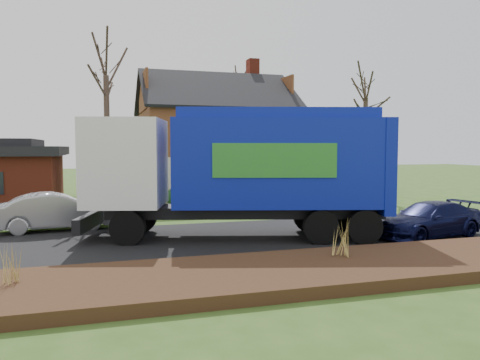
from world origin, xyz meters
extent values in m
plane|color=#314C19|center=(0.00, 0.00, 0.00)|extent=(120.00, 120.00, 0.00)
cube|color=black|center=(0.00, 0.00, 0.01)|extent=(80.00, 7.00, 0.02)
cube|color=black|center=(0.00, -5.30, 0.15)|extent=(80.00, 3.50, 0.30)
cube|color=beige|center=(2.00, 14.00, 1.35)|extent=(9.00, 7.50, 2.70)
cube|color=#573119|center=(2.00, 14.00, 4.10)|extent=(9.00, 7.50, 2.80)
cube|color=maroon|center=(5.00, 15.00, 8.46)|extent=(0.70, 0.90, 1.60)
cube|color=beige|center=(-4.20, 13.50, 1.30)|extent=(3.50, 5.50, 2.60)
cube|color=black|center=(-4.20, 13.50, 2.72)|extent=(3.90, 5.90, 0.24)
cylinder|color=black|center=(-4.33, -0.13, 0.59)|extent=(1.24, 0.69, 1.17)
cylinder|color=black|center=(-3.70, 2.16, 0.59)|extent=(1.24, 0.69, 1.17)
cylinder|color=black|center=(1.87, -1.83, 0.59)|extent=(1.24, 0.69, 1.17)
cylinder|color=black|center=(2.50, 0.45, 0.59)|extent=(1.24, 0.69, 1.17)
cylinder|color=black|center=(3.28, -2.22, 0.59)|extent=(1.24, 0.69, 1.17)
cylinder|color=black|center=(3.91, 0.07, 0.59)|extent=(1.24, 0.69, 1.17)
cube|color=black|center=(-0.21, -0.03, 0.96)|extent=(9.71, 3.87, 0.39)
cube|color=white|center=(-4.29, 1.09, 2.71)|extent=(3.25, 3.41, 3.05)
cube|color=black|center=(-5.49, 1.42, 2.88)|extent=(0.74, 2.42, 1.02)
cube|color=black|center=(-5.60, 1.45, 0.62)|extent=(1.02, 2.79, 0.51)
cube|color=#0C1A96|center=(0.82, -0.31, 2.71)|extent=(7.60, 4.60, 3.05)
cube|color=#0C1A96|center=(0.82, -0.31, 4.40)|extent=(7.18, 4.19, 0.34)
cube|color=#0C1A96|center=(4.36, -1.29, 2.59)|extent=(1.14, 2.88, 3.27)
cube|color=#2A812B|center=(0.28, -1.65, 2.82)|extent=(3.93, 1.12, 1.13)
cube|color=#2A812B|center=(1.04, 1.11, 2.82)|extent=(3.93, 1.12, 1.13)
imported|color=#A1A3A8|center=(-6.84, 3.58, 0.74)|extent=(4.63, 2.13, 1.47)
imported|color=black|center=(6.18, -1.80, 0.63)|extent=(4.64, 2.63, 1.27)
cylinder|color=#453329|center=(-4.78, 9.83, 3.50)|extent=(0.29, 0.29, 7.00)
cylinder|color=#403326|center=(11.04, 10.44, 3.18)|extent=(0.29, 0.29, 6.36)
cylinder|color=#382F22|center=(6.06, 22.24, 4.04)|extent=(0.31, 0.31, 8.08)
cone|color=#AD904C|center=(-7.05, -4.88, 0.72)|extent=(0.04, 0.04, 0.83)
cone|color=#AD904C|center=(-7.19, -4.88, 0.72)|extent=(0.04, 0.04, 0.83)
cone|color=#AD904C|center=(-6.91, -4.88, 0.72)|extent=(0.04, 0.04, 0.83)
cone|color=#AD904C|center=(-7.05, -4.77, 0.72)|extent=(0.04, 0.04, 0.83)
cone|color=#AD904C|center=(-7.05, -4.99, 0.72)|extent=(0.04, 0.04, 0.83)
cone|color=tan|center=(1.10, -4.73, 0.82)|extent=(0.04, 0.04, 1.05)
cone|color=tan|center=(0.93, -4.73, 0.82)|extent=(0.04, 0.04, 1.05)
cone|color=tan|center=(1.26, -4.73, 0.82)|extent=(0.04, 0.04, 1.05)
cone|color=tan|center=(1.10, -4.60, 0.82)|extent=(0.04, 0.04, 1.05)
cone|color=tan|center=(1.10, -4.86, 0.82)|extent=(0.04, 0.04, 1.05)
camera|label=1|loc=(-5.17, -15.87, 3.24)|focal=35.00mm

